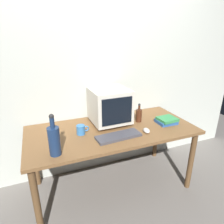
# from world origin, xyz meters

# --- Properties ---
(ground_plane) EXTENTS (6.00, 6.00, 0.00)m
(ground_plane) POSITION_xyz_m (0.00, 0.00, 0.00)
(ground_plane) COLOR slate
(back_wall) EXTENTS (4.00, 0.08, 2.50)m
(back_wall) POSITION_xyz_m (0.00, 0.45, 1.25)
(back_wall) COLOR beige
(back_wall) RESTS_ON ground
(desk) EXTENTS (1.66, 0.78, 0.71)m
(desk) POSITION_xyz_m (0.00, 0.00, 0.63)
(desk) COLOR brown
(desk) RESTS_ON ground
(crt_monitor) EXTENTS (0.39, 0.40, 0.37)m
(crt_monitor) POSITION_xyz_m (0.03, 0.14, 0.90)
(crt_monitor) COLOR beige
(crt_monitor) RESTS_ON desk
(keyboard) EXTENTS (0.43, 0.18, 0.02)m
(keyboard) POSITION_xyz_m (-0.01, -0.19, 0.72)
(keyboard) COLOR #3F3F47
(keyboard) RESTS_ON desk
(computer_mouse) EXTENTS (0.08, 0.11, 0.04)m
(computer_mouse) POSITION_xyz_m (0.28, -0.19, 0.72)
(computer_mouse) COLOR beige
(computer_mouse) RESTS_ON desk
(bottle_tall) EXTENTS (0.09, 0.09, 0.34)m
(bottle_tall) POSITION_xyz_m (-0.58, -0.26, 0.83)
(bottle_tall) COLOR navy
(bottle_tall) RESTS_ON desk
(bottle_short) EXTENTS (0.06, 0.06, 0.21)m
(bottle_short) POSITION_xyz_m (0.34, 0.06, 0.78)
(bottle_short) COLOR #472314
(bottle_short) RESTS_ON desk
(book_stack) EXTENTS (0.20, 0.18, 0.06)m
(book_stack) POSITION_xyz_m (0.59, -0.09, 0.74)
(book_stack) COLOR #28569E
(book_stack) RESTS_ON desk
(mug) EXTENTS (0.12, 0.08, 0.09)m
(mug) POSITION_xyz_m (-0.31, -0.00, 0.75)
(mug) COLOR #3370B2
(mug) RESTS_ON desk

